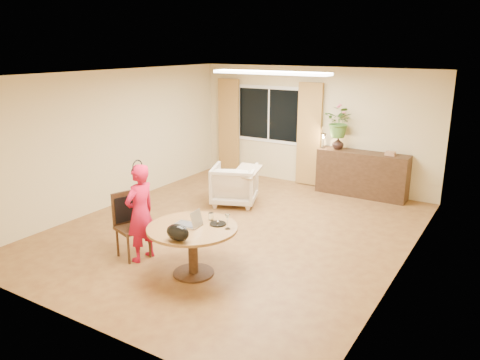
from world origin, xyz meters
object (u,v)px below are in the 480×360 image
at_px(child, 140,213).
at_px(armchair, 235,185).
at_px(dining_table, 193,237).
at_px(dining_chair, 132,226).
at_px(sideboard, 362,174).

height_order(child, armchair, child).
xyz_separation_m(dining_table, dining_chair, (-1.08, -0.02, -0.06)).
xyz_separation_m(dining_chair, child, (0.16, 0.01, 0.24)).
bearing_deg(child, armchair, -173.61).
distance_m(dining_table, armchair, 3.03).
distance_m(dining_table, child, 0.94).
xyz_separation_m(child, armchair, (-0.19, 2.83, -0.33)).
relative_size(armchair, sideboard, 0.46).
bearing_deg(dining_chair, child, 21.03).
xyz_separation_m(dining_chair, sideboard, (1.94, 4.66, -0.02)).
relative_size(dining_table, child, 0.85).
height_order(dining_table, dining_chair, dining_chair).
bearing_deg(dining_chair, armchair, 108.28).
distance_m(child, armchair, 2.85).
bearing_deg(armchair, dining_chair, 68.69).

